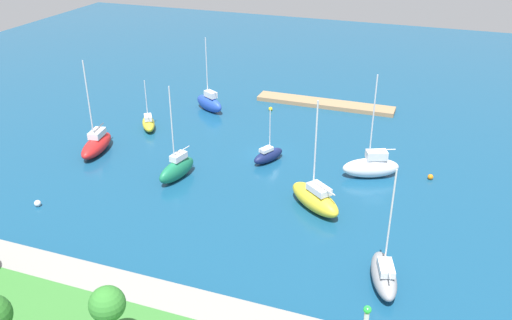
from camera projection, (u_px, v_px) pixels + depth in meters
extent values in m
plane|color=navy|center=(268.00, 156.00, 67.51)|extent=(160.00, 160.00, 0.00)
cube|color=#997A56|center=(325.00, 104.00, 83.15)|extent=(21.15, 3.14, 0.63)
cube|color=gray|center=(154.00, 298.00, 43.40)|extent=(64.39, 3.38, 1.02)
sphere|color=green|center=(367.00, 310.00, 36.50)|extent=(0.56, 0.56, 0.56)
sphere|color=#337F2D|center=(107.00, 304.00, 36.10)|extent=(2.49, 2.49, 2.49)
ellipsoid|color=yellow|center=(315.00, 199.00, 55.91)|extent=(7.09, 6.27, 2.31)
cube|color=silver|center=(319.00, 189.00, 54.80)|extent=(2.91, 2.71, 0.68)
cylinder|color=silver|center=(316.00, 146.00, 53.50)|extent=(0.17, 0.17, 9.59)
cylinder|color=silver|center=(324.00, 188.00, 53.99)|extent=(2.78, 2.21, 0.14)
ellipsoid|color=#19724C|center=(177.00, 170.00, 61.77)|extent=(2.83, 6.02, 2.28)
cube|color=silver|center=(179.00, 157.00, 61.45)|extent=(1.42, 2.25, 0.73)
cylinder|color=silver|center=(172.00, 125.00, 59.02)|extent=(0.14, 0.14, 8.98)
cylinder|color=silver|center=(182.00, 150.00, 61.70)|extent=(0.66, 2.76, 0.11)
ellipsoid|color=#2347B2|center=(209.00, 103.00, 80.87)|extent=(5.83, 4.36, 2.28)
cube|color=silver|center=(211.00, 94.00, 79.85)|extent=(2.31, 1.93, 0.88)
cylinder|color=silver|center=(207.00, 67.00, 78.60)|extent=(0.14, 0.14, 8.72)
cylinder|color=silver|center=(212.00, 91.00, 79.29)|extent=(2.11, 1.27, 0.11)
ellipsoid|color=gray|center=(384.00, 275.00, 45.27)|extent=(3.65, 6.51, 1.83)
cube|color=silver|center=(386.00, 268.00, 44.28)|extent=(1.77, 2.48, 0.58)
cylinder|color=silver|center=(390.00, 219.00, 43.12)|extent=(0.15, 0.15, 8.95)
cylinder|color=silver|center=(388.00, 268.00, 43.55)|extent=(0.91, 2.73, 0.12)
ellipsoid|color=#141E4C|center=(268.00, 156.00, 65.88)|extent=(3.40, 4.84, 1.53)
cube|color=silver|center=(266.00, 150.00, 65.21)|extent=(1.55, 1.90, 0.43)
cylinder|color=silver|center=(270.00, 130.00, 64.52)|extent=(0.11, 0.11, 5.14)
cylinder|color=silver|center=(265.00, 147.00, 64.91)|extent=(0.79, 1.51, 0.09)
ellipsoid|color=red|center=(97.00, 145.00, 68.00)|extent=(3.53, 7.35, 2.00)
cube|color=silver|center=(97.00, 133.00, 67.87)|extent=(1.82, 2.74, 0.79)
cylinder|color=silver|center=(89.00, 101.00, 64.98)|extent=(0.17, 0.17, 10.07)
cylinder|color=silver|center=(98.00, 128.00, 68.12)|extent=(0.65, 2.95, 0.14)
ellipsoid|color=white|center=(371.00, 168.00, 62.23)|extent=(6.88, 4.66, 2.29)
cube|color=silver|center=(377.00, 155.00, 61.53)|extent=(2.69, 2.17, 0.97)
cylinder|color=silver|center=(373.00, 118.00, 59.46)|extent=(0.16, 0.16, 9.98)
cylinder|color=silver|center=(383.00, 150.00, 61.28)|extent=(2.77, 1.30, 0.13)
ellipsoid|color=yellow|center=(149.00, 124.00, 74.86)|extent=(4.10, 4.98, 1.55)
cube|color=silver|center=(148.00, 117.00, 74.04)|extent=(1.80, 2.01, 0.62)
cylinder|color=silver|center=(146.00, 99.00, 73.52)|extent=(0.12, 0.12, 5.38)
cylinder|color=silver|center=(148.00, 115.00, 73.63)|extent=(1.04, 1.49, 0.09)
sphere|color=orange|center=(430.00, 177.00, 62.01)|extent=(0.63, 0.63, 0.63)
sphere|color=white|center=(38.00, 203.00, 56.74)|extent=(0.69, 0.69, 0.69)
sphere|color=yellow|center=(271.00, 109.00, 81.17)|extent=(0.60, 0.60, 0.60)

